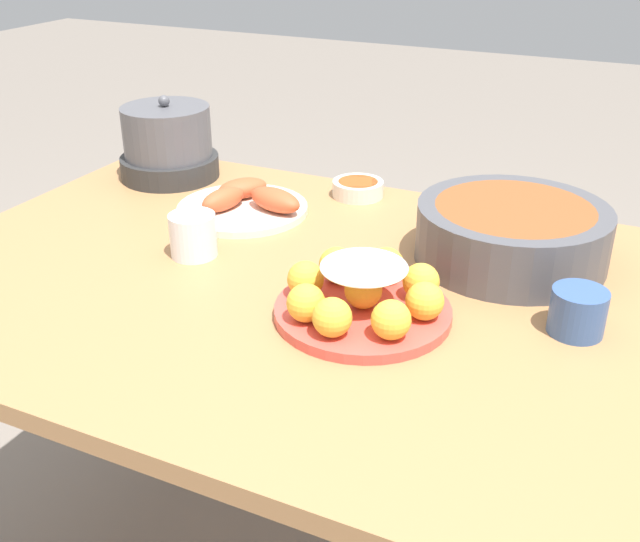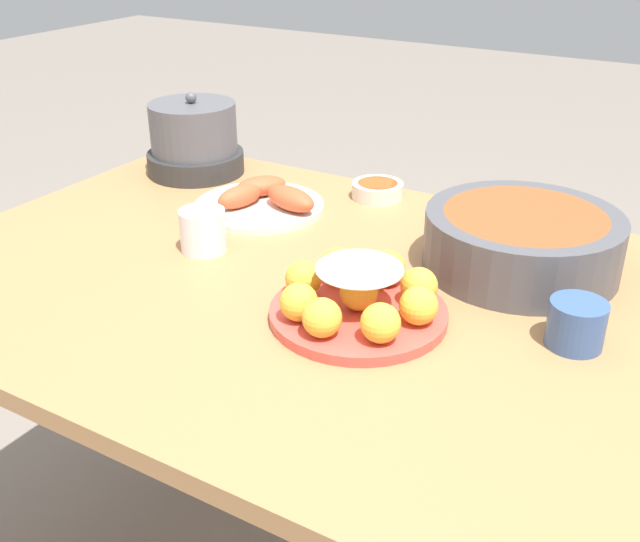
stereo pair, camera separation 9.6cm
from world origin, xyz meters
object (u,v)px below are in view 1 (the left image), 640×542
(serving_bowl, at_px, (512,232))
(cup_far, at_px, (578,312))
(cake_plate, at_px, (363,296))
(dining_table, at_px, (283,326))
(cup_near, at_px, (191,236))
(warming_pot, at_px, (168,144))
(seafood_platter, at_px, (246,203))
(sauce_bowl, at_px, (358,188))

(serving_bowl, relative_size, cup_far, 4.06)
(cake_plate, bearing_deg, dining_table, 157.56)
(cup_near, bearing_deg, warming_pot, 130.41)
(cake_plate, xyz_separation_m, seafood_platter, (-0.36, 0.28, -0.02))
(serving_bowl, bearing_deg, cup_far, -54.67)
(sauce_bowl, distance_m, warming_pot, 0.43)
(dining_table, relative_size, seafood_platter, 4.74)
(serving_bowl, relative_size, cup_near, 4.00)
(cake_plate, relative_size, warming_pot, 1.23)
(seafood_platter, xyz_separation_m, warming_pot, (-0.26, 0.11, 0.05))
(cake_plate, relative_size, cup_far, 3.33)
(sauce_bowl, bearing_deg, serving_bowl, -26.24)
(cup_far, xyz_separation_m, warming_pot, (-0.90, 0.30, 0.04))
(cake_plate, relative_size, cup_near, 3.28)
(dining_table, distance_m, cup_near, 0.22)
(dining_table, distance_m, cup_far, 0.48)
(dining_table, height_order, cake_plate, cake_plate)
(sauce_bowl, distance_m, cup_near, 0.41)
(cup_far, bearing_deg, sauce_bowl, 143.10)
(warming_pot, bearing_deg, cake_plate, -32.15)
(warming_pot, bearing_deg, seafood_platter, -23.30)
(sauce_bowl, distance_m, cup_far, 0.61)
(serving_bowl, xyz_separation_m, sauce_bowl, (-0.35, 0.17, -0.03))
(dining_table, xyz_separation_m, warming_pot, (-0.44, 0.31, 0.17))
(sauce_bowl, height_order, cup_near, cup_near)
(cup_near, height_order, warming_pot, warming_pot)
(cup_near, bearing_deg, cup_far, 1.92)
(serving_bowl, xyz_separation_m, warming_pot, (-0.77, 0.11, 0.02))
(sauce_bowl, height_order, seafood_platter, seafood_platter)
(dining_table, xyz_separation_m, cake_plate, (0.17, -0.07, 0.13))
(cake_plate, height_order, serving_bowl, serving_bowl)
(serving_bowl, height_order, cup_near, serving_bowl)
(cup_far, height_order, warming_pot, warming_pot)
(cup_far, distance_m, warming_pot, 0.95)
(seafood_platter, relative_size, cup_far, 3.33)
(serving_bowl, height_order, seafood_platter, serving_bowl)
(cup_far, bearing_deg, cup_near, -178.08)
(serving_bowl, bearing_deg, cup_near, -156.67)
(sauce_bowl, bearing_deg, cup_far, -36.90)
(cake_plate, distance_m, sauce_bowl, 0.49)
(cake_plate, distance_m, cup_near, 0.35)
(cup_near, relative_size, warming_pot, 0.38)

